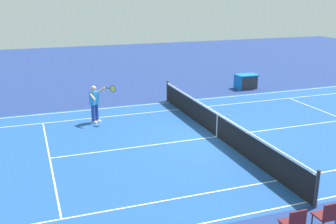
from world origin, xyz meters
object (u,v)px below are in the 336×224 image
(tennis_player_near, at_px, (95,102))
(equipment_cart_tarped, at_px, (246,81))
(spectator_chair_1, at_px, (327,215))
(tennis_ball, at_px, (229,116))
(tennis_net, at_px, (217,125))
(spectator_chair_2, at_px, (294,223))

(tennis_player_near, distance_m, equipment_cart_tarped, 10.14)
(tennis_player_near, relative_size, spectator_chair_1, 1.93)
(tennis_player_near, distance_m, tennis_ball, 6.10)
(tennis_net, bearing_deg, tennis_ball, -127.65)
(tennis_player_near, height_order, equipment_cart_tarped, tennis_player_near)
(tennis_player_near, xyz_separation_m, equipment_cart_tarped, (-9.53, -3.45, -0.49))
(tennis_ball, bearing_deg, tennis_net, 52.35)
(spectator_chair_1, relative_size, equipment_cart_tarped, 0.70)
(spectator_chair_1, bearing_deg, tennis_player_near, -71.00)
(equipment_cart_tarped, bearing_deg, tennis_player_near, 19.92)
(tennis_net, distance_m, tennis_ball, 2.86)
(tennis_ball, height_order, equipment_cart_tarped, equipment_cart_tarped)
(tennis_net, distance_m, equipment_cart_tarped, 8.73)
(tennis_ball, distance_m, spectator_chair_2, 9.73)
(spectator_chair_1, xyz_separation_m, equipment_cart_tarped, (-5.96, -13.81, -0.08))
(tennis_net, bearing_deg, tennis_player_near, -39.49)
(tennis_net, height_order, spectator_chair_2, tennis_net)
(tennis_player_near, bearing_deg, spectator_chair_2, 104.34)
(tennis_net, distance_m, spectator_chair_2, 7.08)
(equipment_cart_tarped, bearing_deg, spectator_chair_2, 63.52)
(spectator_chair_1, bearing_deg, spectator_chair_2, 0.00)
(tennis_net, relative_size, tennis_ball, 177.27)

